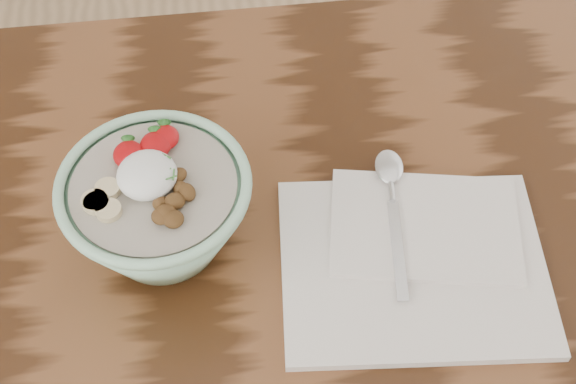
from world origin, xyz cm
name	(u,v)px	position (x,y,z in cm)	size (l,w,h in cm)	color
table	(376,334)	(0.00, 0.00, 65.70)	(160.00, 90.00, 75.00)	#371D0D
breakfast_bowl	(158,208)	(-21.80, 8.61, 81.50)	(19.05, 19.05, 12.99)	#9FD6B1
napkin	(416,257)	(3.96, 3.28, 75.70)	(28.92, 24.79, 1.67)	white
spoon	(391,186)	(2.90, 11.66, 77.09)	(4.31, 19.24, 1.00)	silver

